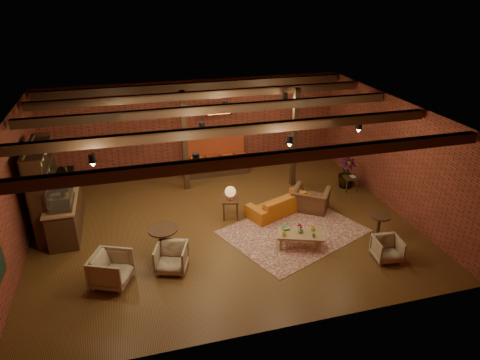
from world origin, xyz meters
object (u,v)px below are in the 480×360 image
object	(u,v)px
armchair_right	(311,196)
round_table_left	(163,237)
plant_tall	(350,144)
round_table_right	(379,222)
armchair_b	(171,257)
side_table_book	(350,178)
coffee_table	(300,235)
armchair_a	(111,268)
armchair_far	(387,248)
sofa	(279,203)
side_table_lamp	(230,194)

from	to	relation	value
armchair_right	round_table_left	bearing A→B (deg)	50.99
round_table_left	plant_tall	bearing A→B (deg)	20.55
round_table_left	round_table_right	bearing A→B (deg)	-6.85
armchair_b	side_table_book	distance (m)	6.57
coffee_table	armchair_a	world-z (taller)	armchair_a
round_table_right	armchair_far	distance (m)	0.99
armchair_a	armchair_right	bearing A→B (deg)	-47.02
sofa	armchair_far	bearing A→B (deg)	98.29
armchair_a	armchair_right	world-z (taller)	armchair_right
armchair_a	round_table_right	distance (m)	6.71
side_table_book	armchair_far	bearing A→B (deg)	-104.97
armchair_a	plant_tall	bearing A→B (deg)	-43.61
round_table_left	armchair_b	distance (m)	0.66
plant_tall	armchair_right	bearing A→B (deg)	-147.40
armchair_b	side_table_book	size ratio (longest dim) A/B	1.48
armchair_right	armchair_far	distance (m)	2.87
sofa	side_table_book	xyz separation A→B (m)	(2.67, 0.72, 0.14)
round_table_right	plant_tall	bearing A→B (deg)	77.80
round_table_left	side_table_book	size ratio (longest dim) A/B	1.55
armchair_right	armchair_far	xyz separation A→B (m)	(0.77, -2.77, -0.13)
coffee_table	plant_tall	size ratio (longest dim) A/B	0.43
sofa	armchair_far	size ratio (longest dim) A/B	3.11
sofa	plant_tall	xyz separation A→B (m)	(2.67, 0.99, 1.19)
sofa	armchair_far	distance (m)	3.35
armchair_a	armchair_b	bearing A→B (deg)	-60.13
side_table_book	armchair_far	distance (m)	3.73
round_table_left	armchair_far	xyz separation A→B (m)	(5.15, -1.58, -0.19)
coffee_table	armchair_a	bearing A→B (deg)	-176.92
armchair_right	side_table_book	xyz separation A→B (m)	(1.73, 0.84, -0.02)
armchair_right	sofa	bearing A→B (deg)	28.43
coffee_table	armchair_b	world-z (taller)	armchair_b
side_table_lamp	round_table_right	world-z (taller)	side_table_lamp
armchair_b	armchair_right	bearing A→B (deg)	42.09
armchair_a	armchair_right	size ratio (longest dim) A/B	0.79
armchair_far	armchair_a	bearing A→B (deg)	-179.87
round_table_left	sofa	bearing A→B (deg)	20.76
side_table_book	armchair_far	world-z (taller)	armchair_far
sofa	round_table_left	bearing A→B (deg)	-1.44
side_table_book	round_table_right	world-z (taller)	round_table_right
side_table_book	round_table_right	bearing A→B (deg)	-103.38
round_table_left	round_table_right	world-z (taller)	round_table_left
armchair_a	round_table_right	size ratio (longest dim) A/B	1.22
side_table_lamp	plant_tall	xyz separation A→B (m)	(4.10, 0.94, 0.74)
armchair_b	round_table_right	distance (m)	5.37
round_table_left	round_table_right	size ratio (longest dim) A/B	1.14
armchair_b	plant_tall	distance (m)	6.78
armchair_a	side_table_book	distance (m)	7.86
coffee_table	armchair_right	xyz separation A→B (m)	(1.06, 1.72, 0.10)
sofa	round_table_right	bearing A→B (deg)	113.70
round_table_left	armchair_right	xyz separation A→B (m)	(4.38, 1.19, -0.06)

